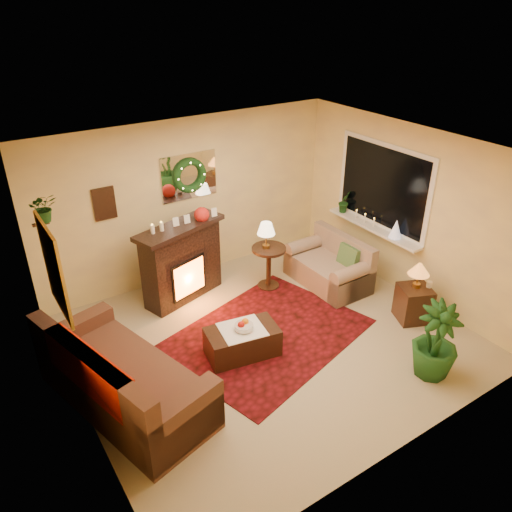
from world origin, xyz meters
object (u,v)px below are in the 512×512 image
sofa (124,373)px  fireplace (182,265)px  coffee_table (242,341)px  loveseat (329,260)px  side_table_round (269,269)px  end_table_square (413,303)px

sofa → fireplace: fireplace is taller
fireplace → coffee_table: fireplace is taller
sofa → coffee_table: bearing=-14.7°
fireplace → loveseat: bearing=-40.0°
side_table_round → end_table_square: 2.25m
fireplace → side_table_round: bearing=-37.3°
sofa → end_table_square: 4.10m
end_table_square → coffee_table: 2.57m
end_table_square → sofa: bearing=170.6°
loveseat → coffee_table: size_ratio=1.46×
sofa → side_table_round: 3.07m
loveseat → end_table_square: size_ratio=2.58×
sofa → loveseat: 3.75m
coffee_table → side_table_round: bearing=54.4°
sofa → side_table_round: bearing=8.4°
loveseat → coffee_table: (-2.10, -0.76, -0.21)m
side_table_round → end_table_square: (1.23, -1.88, -0.06)m
sofa → coffee_table: 1.58m
sofa → loveseat: size_ratio=1.64×
loveseat → coffee_table: loveseat is taller
loveseat → side_table_round: (-0.85, 0.45, -0.09)m
side_table_round → end_table_square: bearing=-56.9°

